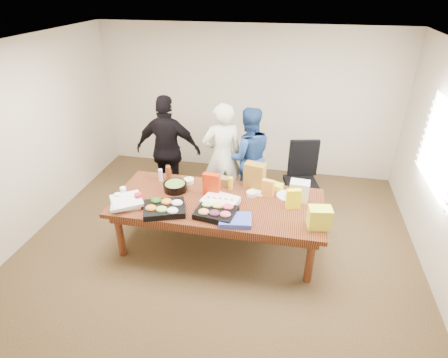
% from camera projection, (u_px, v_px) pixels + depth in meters
% --- Properties ---
extents(floor, '(5.50, 5.00, 0.02)m').
position_uv_depth(floor, '(218.00, 246.00, 5.20)').
color(floor, '#47301E').
rests_on(floor, ground).
extents(ceiling, '(5.50, 5.00, 0.02)m').
position_uv_depth(ceiling, '(216.00, 47.00, 3.87)').
color(ceiling, white).
rests_on(ceiling, wall_back).
extents(wall_back, '(5.50, 0.04, 2.70)m').
position_uv_depth(wall_back, '(247.00, 102.00, 6.68)').
color(wall_back, beige).
rests_on(wall_back, floor).
extents(wall_front, '(5.50, 0.04, 2.70)m').
position_uv_depth(wall_front, '(136.00, 325.00, 2.40)').
color(wall_front, beige).
rests_on(wall_front, floor).
extents(wall_left, '(0.04, 5.00, 2.70)m').
position_uv_depth(wall_left, '(24.00, 143.00, 5.02)').
color(wall_left, beige).
rests_on(wall_left, floor).
extents(window_panel, '(0.03, 1.40, 1.10)m').
position_uv_depth(window_panel, '(441.00, 148.00, 4.50)').
color(window_panel, white).
rests_on(window_panel, wall_right).
extents(window_blinds, '(0.04, 1.36, 1.00)m').
position_uv_depth(window_blinds, '(438.00, 148.00, 4.51)').
color(window_blinds, beige).
rests_on(window_blinds, wall_right).
extents(conference_table, '(2.80, 1.20, 0.75)m').
position_uv_depth(conference_table, '(218.00, 224.00, 5.01)').
color(conference_table, '#4C1C0F').
rests_on(conference_table, floor).
extents(office_chair, '(0.68, 0.68, 1.11)m').
position_uv_depth(office_chair, '(301.00, 181.00, 5.70)').
color(office_chair, black).
rests_on(office_chair, floor).
extents(person_center, '(0.75, 0.64, 1.75)m').
position_uv_depth(person_center, '(222.00, 156.00, 5.75)').
color(person_center, beige).
rests_on(person_center, floor).
extents(person_right, '(0.96, 0.84, 1.65)m').
position_uv_depth(person_right, '(248.00, 157.00, 5.85)').
color(person_right, navy).
rests_on(person_right, floor).
extents(person_left, '(1.08, 0.49, 1.81)m').
position_uv_depth(person_left, '(168.00, 150.00, 5.88)').
color(person_left, black).
rests_on(person_left, floor).
extents(veggie_tray, '(0.62, 0.55, 0.08)m').
position_uv_depth(veggie_tray, '(164.00, 209.00, 4.60)').
color(veggie_tray, black).
rests_on(veggie_tray, conference_table).
extents(fruit_tray, '(0.54, 0.45, 0.08)m').
position_uv_depth(fruit_tray, '(216.00, 212.00, 4.53)').
color(fruit_tray, black).
rests_on(fruit_tray, conference_table).
extents(sheet_cake, '(0.52, 0.44, 0.08)m').
position_uv_depth(sheet_cake, '(220.00, 201.00, 4.75)').
color(sheet_cake, white).
rests_on(sheet_cake, conference_table).
extents(salad_bowl, '(0.38, 0.38, 0.11)m').
position_uv_depth(salad_bowl, '(175.00, 187.00, 5.06)').
color(salad_bowl, black).
rests_on(salad_bowl, conference_table).
extents(chip_bag_blue, '(0.43, 0.34, 0.06)m').
position_uv_depth(chip_bag_blue, '(235.00, 220.00, 4.41)').
color(chip_bag_blue, '#3547B9').
rests_on(chip_bag_blue, conference_table).
extents(chip_bag_red, '(0.23, 0.11, 0.33)m').
position_uv_depth(chip_bag_red, '(212.00, 185.00, 4.88)').
color(chip_bag_red, '#B52505').
rests_on(chip_bag_red, conference_table).
extents(chip_bag_yellow, '(0.19, 0.12, 0.27)m').
position_uv_depth(chip_bag_yellow, '(293.00, 199.00, 4.63)').
color(chip_bag_yellow, '#FFFB10').
rests_on(chip_bag_yellow, conference_table).
extents(chip_bag_orange, '(0.17, 0.11, 0.25)m').
position_uv_depth(chip_bag_orange, '(268.00, 188.00, 4.88)').
color(chip_bag_orange, orange).
rests_on(chip_bag_orange, conference_table).
extents(mayo_jar, '(0.10, 0.10, 0.14)m').
position_uv_depth(mayo_jar, '(213.00, 179.00, 5.21)').
color(mayo_jar, silver).
rests_on(mayo_jar, conference_table).
extents(mustard_bottle, '(0.07, 0.07, 0.19)m').
position_uv_depth(mustard_bottle, '(231.00, 183.00, 5.06)').
color(mustard_bottle, gold).
rests_on(mustard_bottle, conference_table).
extents(dressing_bottle, '(0.08, 0.08, 0.21)m').
position_uv_depth(dressing_bottle, '(169.00, 173.00, 5.30)').
color(dressing_bottle, maroon).
rests_on(dressing_bottle, conference_table).
extents(ranch_bottle, '(0.07, 0.07, 0.18)m').
position_uv_depth(ranch_bottle, '(161.00, 175.00, 5.28)').
color(ranch_bottle, silver).
rests_on(ranch_bottle, conference_table).
extents(banana_bunch, '(0.27, 0.20, 0.08)m').
position_uv_depth(banana_bunch, '(274.00, 186.00, 5.10)').
color(banana_bunch, yellow).
rests_on(banana_bunch, conference_table).
extents(bread_loaf, '(0.31, 0.16, 0.12)m').
position_uv_depth(bread_loaf, '(219.00, 180.00, 5.20)').
color(bread_loaf, brown).
rests_on(bread_loaf, conference_table).
extents(kraft_bag, '(0.31, 0.22, 0.37)m').
position_uv_depth(kraft_bag, '(255.00, 176.00, 5.07)').
color(kraft_bag, brown).
rests_on(kraft_bag, conference_table).
extents(red_cup, '(0.12, 0.12, 0.13)m').
position_uv_depth(red_cup, '(138.00, 198.00, 4.77)').
color(red_cup, '#B51431').
rests_on(red_cup, conference_table).
extents(clear_cup_a, '(0.10, 0.10, 0.11)m').
position_uv_depth(clear_cup_a, '(118.00, 197.00, 4.80)').
color(clear_cup_a, white).
rests_on(clear_cup_a, conference_table).
extents(clear_cup_b, '(0.08, 0.08, 0.11)m').
position_uv_depth(clear_cup_b, '(123.00, 191.00, 4.95)').
color(clear_cup_b, white).
rests_on(clear_cup_b, conference_table).
extents(pizza_box_lower, '(0.50, 0.50, 0.04)m').
position_uv_depth(pizza_box_lower, '(126.00, 202.00, 4.77)').
color(pizza_box_lower, white).
rests_on(pizza_box_lower, conference_table).
extents(pizza_box_upper, '(0.53, 0.53, 0.04)m').
position_uv_depth(pizza_box_upper, '(126.00, 201.00, 4.72)').
color(pizza_box_upper, silver).
rests_on(pizza_box_upper, pizza_box_lower).
extents(plate_a, '(0.34, 0.34, 0.02)m').
position_uv_depth(plate_a, '(287.00, 196.00, 4.94)').
color(plate_a, white).
rests_on(plate_a, conference_table).
extents(plate_b, '(0.29, 0.29, 0.02)m').
position_uv_depth(plate_b, '(259.00, 192.00, 5.03)').
color(plate_b, white).
rests_on(plate_b, conference_table).
extents(dip_bowl_a, '(0.16, 0.16, 0.06)m').
position_uv_depth(dip_bowl_a, '(252.00, 194.00, 4.94)').
color(dip_bowl_a, beige).
rests_on(dip_bowl_a, conference_table).
extents(dip_bowl_b, '(0.18, 0.18, 0.06)m').
position_uv_depth(dip_bowl_b, '(189.00, 181.00, 5.25)').
color(dip_bowl_b, '#F3EDB7').
rests_on(dip_bowl_b, conference_table).
extents(grocery_bag_white, '(0.26, 0.20, 0.27)m').
position_uv_depth(grocery_bag_white, '(299.00, 191.00, 4.80)').
color(grocery_bag_white, silver).
rests_on(grocery_bag_white, conference_table).
extents(grocery_bag_yellow, '(0.29, 0.23, 0.27)m').
position_uv_depth(grocery_bag_yellow, '(319.00, 218.00, 4.27)').
color(grocery_bag_yellow, yellow).
rests_on(grocery_bag_yellow, conference_table).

